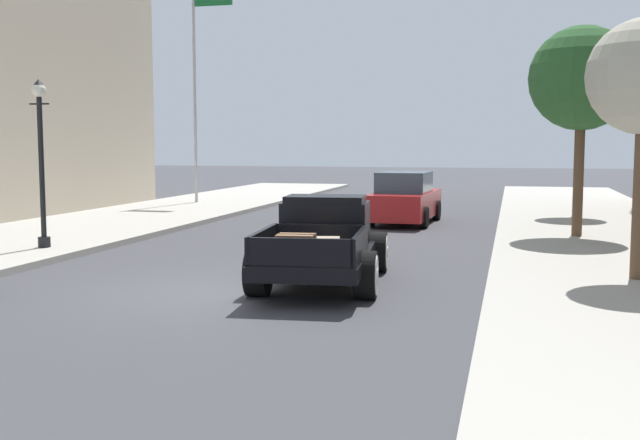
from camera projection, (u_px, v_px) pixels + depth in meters
ground_plane at (217, 291)px, 13.08m from camera, size 140.00×140.00×0.00m
hotrod_truck_black at (325, 240)px, 14.05m from camera, size 2.50×5.05×1.58m
car_background_red at (405, 199)px, 24.17m from camera, size 2.02×4.38×1.65m
street_lamp_near at (41, 150)px, 17.34m from camera, size 0.50×0.32×3.85m
flagpole at (200, 63)px, 30.51m from camera, size 1.74×0.16×9.16m
street_tree_second at (582, 79)px, 19.35m from camera, size 2.67×2.67×5.39m
street_tree_third at (582, 83)px, 25.12m from camera, size 2.14×2.14×5.52m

